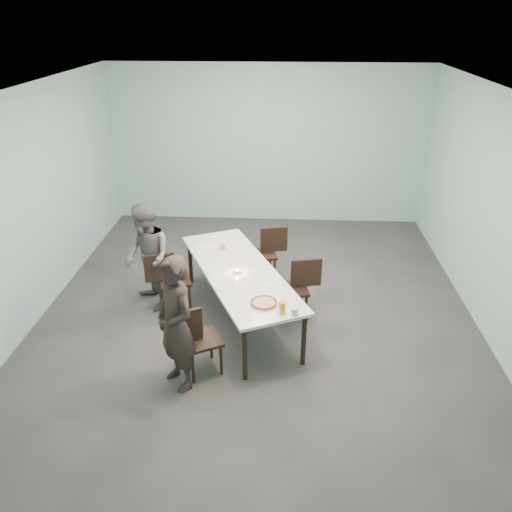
# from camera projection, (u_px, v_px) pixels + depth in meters

# --- Properties ---
(ground) EXTENTS (7.00, 7.00, 0.00)m
(ground) POSITION_uv_depth(u_px,v_px,m) (257.00, 312.00, 7.05)
(ground) COLOR #333335
(ground) RESTS_ON ground
(room_shell) EXTENTS (6.02, 7.02, 3.01)m
(room_shell) POSITION_uv_depth(u_px,v_px,m) (257.00, 174.00, 6.15)
(room_shell) COLOR #9BC2C3
(room_shell) RESTS_ON ground
(table) EXTENTS (1.90, 2.74, 0.75)m
(table) POSITION_uv_depth(u_px,v_px,m) (239.00, 274.00, 6.62)
(table) COLOR white
(table) RESTS_ON ground
(chair_near_left) EXTENTS (0.65, 0.57, 0.87)m
(chair_near_left) POSITION_uv_depth(u_px,v_px,m) (194.00, 337.00, 5.68)
(chair_near_left) COLOR black
(chair_near_left) RESTS_ON ground
(chair_far_left) EXTENTS (0.65, 0.54, 0.87)m
(chair_far_left) POSITION_uv_depth(u_px,v_px,m) (168.00, 277.00, 6.94)
(chair_far_left) COLOR black
(chair_far_left) RESTS_ON ground
(chair_near_right) EXTENTS (0.64, 0.49, 0.87)m
(chair_near_right) POSITION_uv_depth(u_px,v_px,m) (298.00, 284.00, 6.76)
(chair_near_right) COLOR black
(chair_near_right) RESTS_ON ground
(chair_far_right) EXTENTS (0.65, 0.51, 0.87)m
(chair_far_right) POSITION_uv_depth(u_px,v_px,m) (267.00, 250.00, 7.72)
(chair_far_right) COLOR black
(chair_far_right) RESTS_ON ground
(diner_near) EXTENTS (0.67, 0.69, 1.60)m
(diner_near) POSITION_uv_depth(u_px,v_px,m) (176.00, 325.00, 5.37)
(diner_near) COLOR black
(diner_near) RESTS_ON ground
(diner_far) EXTENTS (0.90, 0.94, 1.53)m
(diner_far) POSITION_uv_depth(u_px,v_px,m) (148.00, 257.00, 6.89)
(diner_far) COLOR slate
(diner_far) RESTS_ON ground
(pizza) EXTENTS (0.34, 0.34, 0.04)m
(pizza) POSITION_uv_depth(u_px,v_px,m) (264.00, 303.00, 5.83)
(pizza) COLOR white
(pizza) RESTS_ON table
(side_plate) EXTENTS (0.18, 0.18, 0.01)m
(side_plate) POSITION_uv_depth(u_px,v_px,m) (266.00, 284.00, 6.24)
(side_plate) COLOR white
(side_plate) RESTS_ON table
(beer_glass) EXTENTS (0.08, 0.08, 0.15)m
(beer_glass) POSITION_uv_depth(u_px,v_px,m) (282.00, 308.00, 5.63)
(beer_glass) COLOR gold
(beer_glass) RESTS_ON table
(water_tumbler) EXTENTS (0.08, 0.08, 0.09)m
(water_tumbler) POSITION_uv_depth(u_px,v_px,m) (294.00, 311.00, 5.61)
(water_tumbler) COLOR silver
(water_tumbler) RESTS_ON table
(tealight) EXTENTS (0.06, 0.06, 0.05)m
(tealight) POSITION_uv_depth(u_px,v_px,m) (237.00, 272.00, 6.51)
(tealight) COLOR silver
(tealight) RESTS_ON table
(amber_tumbler) EXTENTS (0.07, 0.07, 0.08)m
(amber_tumbler) POSITION_uv_depth(u_px,v_px,m) (223.00, 247.00, 7.15)
(amber_tumbler) COLOR gold
(amber_tumbler) RESTS_ON table
(menu) EXTENTS (0.36, 0.33, 0.01)m
(menu) POSITION_uv_depth(u_px,v_px,m) (207.00, 246.00, 7.25)
(menu) COLOR silver
(menu) RESTS_ON table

